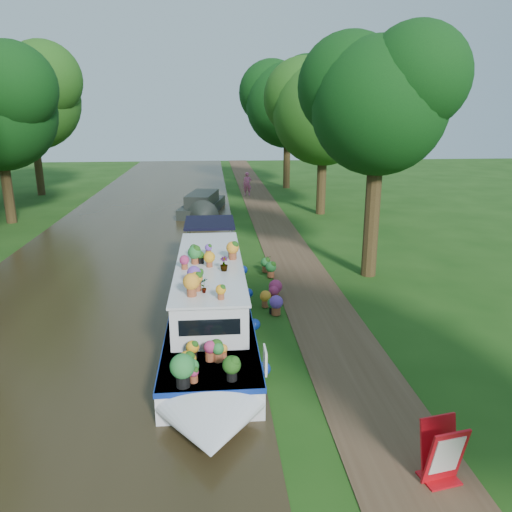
# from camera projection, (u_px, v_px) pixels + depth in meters

# --- Properties ---
(ground) EXTENTS (100.00, 100.00, 0.00)m
(ground) POSITION_uv_depth(u_px,v_px,m) (281.00, 308.00, 16.05)
(ground) COLOR #183E0F
(ground) RESTS_ON ground
(canal_water) EXTENTS (10.00, 100.00, 0.02)m
(canal_water) POSITION_uv_depth(u_px,v_px,m) (90.00, 314.00, 15.55)
(canal_water) COLOR black
(canal_water) RESTS_ON ground
(towpath) EXTENTS (2.20, 100.00, 0.03)m
(towpath) POSITION_uv_depth(u_px,v_px,m) (318.00, 306.00, 16.15)
(towpath) COLOR #473221
(towpath) RESTS_ON ground
(plant_boat) EXTENTS (2.29, 13.52, 2.26)m
(plant_boat) POSITION_uv_depth(u_px,v_px,m) (210.00, 295.00, 14.75)
(plant_boat) COLOR silver
(plant_boat) RESTS_ON canal_water
(tree_near_overhang) EXTENTS (5.52, 5.28, 8.99)m
(tree_near_overhang) POSITION_uv_depth(u_px,v_px,m) (379.00, 96.00, 17.46)
(tree_near_overhang) COLOR #322410
(tree_near_overhang) RESTS_ON ground
(tree_near_mid) EXTENTS (6.90, 6.60, 9.40)m
(tree_near_mid) POSITION_uv_depth(u_px,v_px,m) (324.00, 105.00, 29.06)
(tree_near_mid) COLOR #322410
(tree_near_mid) RESTS_ON ground
(tree_near_far) EXTENTS (7.59, 7.26, 10.30)m
(tree_near_far) POSITION_uv_depth(u_px,v_px,m) (287.00, 99.00, 39.38)
(tree_near_far) COLOR #322410
(tree_near_far) RESTS_ON ground
(tree_far_d) EXTENTS (8.05, 7.70, 10.85)m
(tree_far_d) POSITION_uv_depth(u_px,v_px,m) (30.00, 92.00, 35.77)
(tree_far_d) COLOR #322410
(tree_far_d) RESTS_ON ground
(second_boat) EXTENTS (2.99, 6.83, 1.27)m
(second_boat) POSITION_uv_depth(u_px,v_px,m) (202.00, 205.00, 30.81)
(second_boat) COLOR black
(second_boat) RESTS_ON canal_water
(sandwich_board) EXTENTS (0.72, 0.66, 1.09)m
(sandwich_board) POSITION_uv_depth(u_px,v_px,m) (442.00, 455.00, 8.38)
(sandwich_board) COLOR red
(sandwich_board) RESTS_ON towpath
(pedestrian_pink) EXTENTS (0.65, 0.46, 1.72)m
(pedestrian_pink) POSITION_uv_depth(u_px,v_px,m) (247.00, 184.00, 37.14)
(pedestrian_pink) COLOR #D9598B
(pedestrian_pink) RESTS_ON towpath
(verge_plant) EXTENTS (0.53, 0.49, 0.48)m
(verge_plant) POSITION_uv_depth(u_px,v_px,m) (267.00, 261.00, 20.27)
(verge_plant) COLOR #35681F
(verge_plant) RESTS_ON ground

